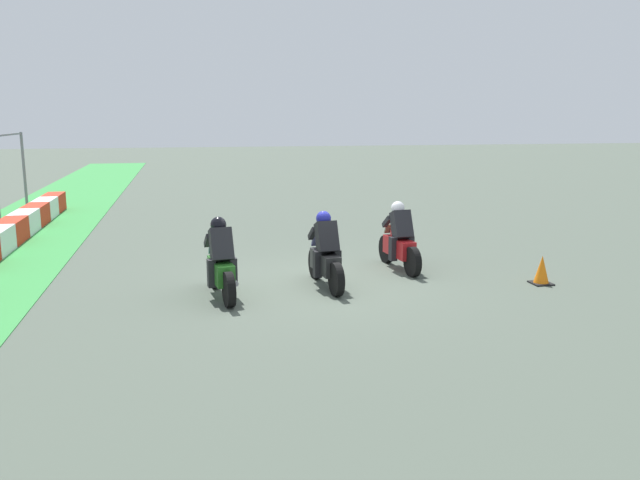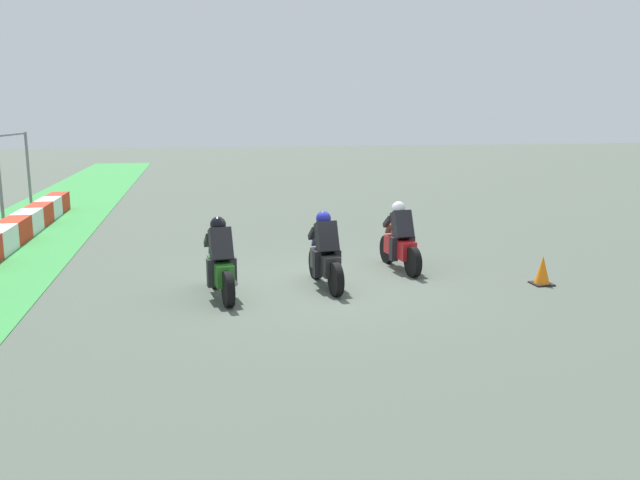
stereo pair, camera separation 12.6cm
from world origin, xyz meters
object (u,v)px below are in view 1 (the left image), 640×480
at_px(traffic_cone, 542,271).
at_px(rider_lane_a, 399,242).
at_px(rider_lane_b, 325,256).
at_px(rider_lane_c, 221,265).

bearing_deg(traffic_cone, rider_lane_a, 53.27).
bearing_deg(traffic_cone, rider_lane_b, 80.96).
bearing_deg(rider_lane_b, rider_lane_a, -64.79).
distance_m(rider_lane_b, rider_lane_c, 2.09).
height_order(rider_lane_c, traffic_cone, rider_lane_c).
bearing_deg(rider_lane_c, traffic_cone, -101.06).
xyz_separation_m(rider_lane_a, rider_lane_b, (-1.11, 1.91, 0.00)).
height_order(rider_lane_b, traffic_cone, rider_lane_b).
distance_m(rider_lane_c, traffic_cone, 6.42).
bearing_deg(rider_lane_a, rider_lane_b, 114.99).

